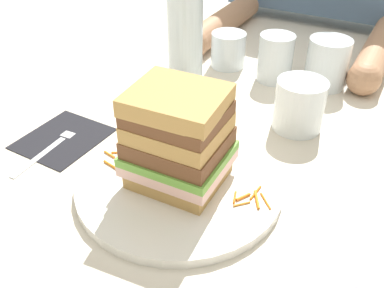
{
  "coord_description": "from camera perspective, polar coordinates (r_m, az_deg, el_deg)",
  "views": [
    {
      "loc": [
        0.23,
        -0.4,
        0.39
      ],
      "look_at": [
        0.0,
        0.01,
        0.05
      ],
      "focal_mm": 40.07,
      "sensor_mm": 36.0,
      "label": 1
    }
  ],
  "objects": [
    {
      "name": "empty_tumbler_1",
      "position": [
        0.86,
        11.16,
        11.15
      ],
      "size": [
        0.07,
        0.07,
        0.09
      ],
      "primitive_type": "cylinder",
      "color": "silver",
      "rests_on": "ground_plane"
    },
    {
      "name": "carrot_shred_4",
      "position": [
        0.61,
        -10.62,
        -2.86
      ],
      "size": [
        0.03,
        0.01,
        0.0
      ],
      "primitive_type": "cylinder",
      "rotation": [
        0.0,
        1.57,
        6.08
      ],
      "color": "orange",
      "rests_on": "main_plate"
    },
    {
      "name": "water_bottle",
      "position": [
        0.83,
        -0.93,
        15.71
      ],
      "size": [
        0.07,
        0.07,
        0.25
      ],
      "color": "silver",
      "rests_on": "ground_plane"
    },
    {
      "name": "ground_plane",
      "position": [
        0.61,
        -0.64,
        -4.49
      ],
      "size": [
        3.0,
        3.0,
        0.0
      ],
      "primitive_type": "plane",
      "color": "beige"
    },
    {
      "name": "carrot_shred_6",
      "position": [
        0.61,
        -7.96,
        -2.37
      ],
      "size": [
        0.02,
        0.02,
        0.0
      ],
      "primitive_type": "cylinder",
      "rotation": [
        0.0,
        1.57,
        2.53
      ],
      "color": "orange",
      "rests_on": "main_plate"
    },
    {
      "name": "carrot_shred_9",
      "position": [
        0.63,
        -7.25,
        -1.43
      ],
      "size": [
        0.02,
        0.02,
        0.0
      ],
      "primitive_type": "cylinder",
      "rotation": [
        0.0,
        1.57,
        0.77
      ],
      "color": "orange",
      "rests_on": "main_plate"
    },
    {
      "name": "carrot_shred_1",
      "position": [
        0.61,
        -8.99,
        -2.89
      ],
      "size": [
        0.01,
        0.02,
        0.0
      ],
      "primitive_type": "cylinder",
      "rotation": [
        0.0,
        1.57,
        1.47
      ],
      "color": "orange",
      "rests_on": "main_plate"
    },
    {
      "name": "carrot_shred_5",
      "position": [
        0.64,
        -9.79,
        -1.13
      ],
      "size": [
        0.02,
        0.01,
        0.0
      ],
      "primitive_type": "cylinder",
      "rotation": [
        0.0,
        1.57,
        3.62
      ],
      "color": "orange",
      "rests_on": "main_plate"
    },
    {
      "name": "main_plate",
      "position": [
        0.59,
        -1.42,
        -5.25
      ],
      "size": [
        0.28,
        0.28,
        0.01
      ],
      "primitive_type": "cylinder",
      "color": "white",
      "rests_on": "ground_plane"
    },
    {
      "name": "sandwich",
      "position": [
        0.54,
        -1.55,
        0.59
      ],
      "size": [
        0.13,
        0.11,
        0.13
      ],
      "color": "tan",
      "rests_on": "main_plate"
    },
    {
      "name": "carrot_shred_14",
      "position": [
        0.55,
        9.77,
        -7.48
      ],
      "size": [
        0.02,
        0.02,
        0.0
      ],
      "primitive_type": "cylinder",
      "rotation": [
        0.0,
        1.57,
        2.34
      ],
      "color": "orange",
      "rests_on": "main_plate"
    },
    {
      "name": "carrot_shred_2",
      "position": [
        0.63,
        -10.92,
        -1.37
      ],
      "size": [
        0.02,
        0.01,
        0.0
      ],
      "primitive_type": "cylinder",
      "rotation": [
        0.0,
        1.57,
        6.07
      ],
      "color": "orange",
      "rests_on": "main_plate"
    },
    {
      "name": "carrot_shred_8",
      "position": [
        0.62,
        -8.7,
        -1.78
      ],
      "size": [
        0.01,
        0.03,
        0.0
      ],
      "primitive_type": "cylinder",
      "rotation": [
        0.0,
        1.57,
        4.9
      ],
      "color": "orange",
      "rests_on": "main_plate"
    },
    {
      "name": "fork",
      "position": [
        0.7,
        -17.98,
        0.05
      ],
      "size": [
        0.02,
        0.17,
        0.0
      ],
      "color": "silver",
      "rests_on": "napkin_dark"
    },
    {
      "name": "knife",
      "position": [
        0.54,
        13.83,
        -11.86
      ],
      "size": [
        0.02,
        0.2,
        0.0
      ],
      "color": "silver",
      "rests_on": "ground_plane"
    },
    {
      "name": "carrot_shred_15",
      "position": [
        0.55,
        6.64,
        -7.94
      ],
      "size": [
        0.02,
        0.02,
        0.0
      ],
      "primitive_type": "cylinder",
      "rotation": [
        0.0,
        1.57,
        3.96
      ],
      "color": "orange",
      "rests_on": "main_plate"
    },
    {
      "name": "carrot_shred_3",
      "position": [
        0.63,
        -8.67,
        -1.25
      ],
      "size": [
        0.02,
        0.03,
        0.0
      ],
      "primitive_type": "cylinder",
      "rotation": [
        0.0,
        1.57,
        4.17
      ],
      "color": "orange",
      "rests_on": "main_plate"
    },
    {
      "name": "empty_tumbler_2",
      "position": [
        0.91,
        4.84,
        12.39
      ],
      "size": [
        0.07,
        0.07,
        0.07
      ],
      "primitive_type": "cylinder",
      "color": "silver",
      "rests_on": "ground_plane"
    },
    {
      "name": "empty_tumbler_0",
      "position": [
        0.86,
        17.54,
        10.23
      ],
      "size": [
        0.08,
        0.08,
        0.09
      ],
      "primitive_type": "cylinder",
      "color": "silver",
      "rests_on": "ground_plane"
    },
    {
      "name": "carrot_shred_12",
      "position": [
        0.55,
        5.71,
        -7.08
      ],
      "size": [
        0.01,
        0.02,
        0.0
      ],
      "primitive_type": "cylinder",
      "rotation": [
        0.0,
        1.57,
        1.88
      ],
      "color": "orange",
      "rests_on": "main_plate"
    },
    {
      "name": "juice_glass",
      "position": [
        0.71,
        14.05,
        4.75
      ],
      "size": [
        0.08,
        0.08,
        0.08
      ],
      "color": "white",
      "rests_on": "ground_plane"
    },
    {
      "name": "carrot_shred_7",
      "position": [
        0.62,
        -7.35,
        -2.05
      ],
      "size": [
        0.02,
        0.02,
        0.0
      ],
      "primitive_type": "cylinder",
      "rotation": [
        0.0,
        1.57,
        2.3
      ],
      "color": "orange",
      "rests_on": "main_plate"
    },
    {
      "name": "napkin_dark",
      "position": [
        0.71,
        -16.77,
        0.77
      ],
      "size": [
        0.12,
        0.13,
        0.0
      ],
      "primitive_type": "cube",
      "rotation": [
        0.0,
        0.0,
        -0.03
      ],
      "color": "black",
      "rests_on": "ground_plane"
    },
    {
      "name": "carrot_shred_13",
      "position": [
        0.55,
        8.61,
        -7.33
      ],
      "size": [
        0.02,
        0.03,
        0.0
      ],
      "primitive_type": "cylinder",
      "rotation": [
        0.0,
        1.57,
        5.23
      ],
      "color": "orange",
      "rests_on": "main_plate"
    },
    {
      "name": "carrot_shred_11",
      "position": [
        0.56,
        6.82,
        -7.01
      ],
      "size": [
        0.01,
        0.02,
        0.0
      ],
      "primitive_type": "cylinder",
      "rotation": [
        0.0,
        1.57,
        1.06
      ],
      "color": "orange",
      "rests_on": "main_plate"
    },
    {
      "name": "carrot_shred_10",
      "position": [
        0.57,
        8.62,
        -6.16
      ],
      "size": [
        0.01,
        0.03,
        0.0
      ],
      "primitive_type": "cylinder",
      "rotation": [
        0.0,
        1.57,
        4.64
      ],
      "color": "orange",
      "rests_on": "main_plate"
    },
    {
      "name": "carrot_shred_0",
      "position": [
        0.62,
        -8.96,
        -2.05
      ],
      "size": [
        0.0,
        0.02,
        0.0
      ],
      "primitive_type": "cylinder",
      "rotation": [
        0.0,
        1.57,
        4.76
      ],
      "color": "orange",
      "rests_on": "main_plate"
    }
  ]
}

